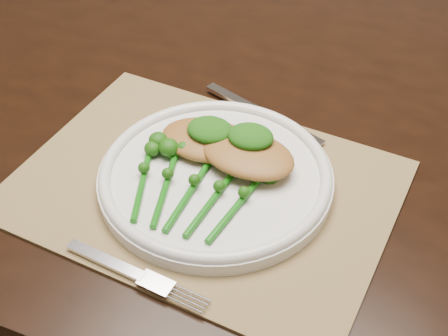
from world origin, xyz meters
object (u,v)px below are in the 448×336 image
(dinner_plate, at_px, (216,176))
(placemat, at_px, (204,188))
(dining_table, at_px, (227,256))
(chicken_fillet_left, at_px, (207,140))
(broccolini_bundle, at_px, (188,195))

(dinner_plate, bearing_deg, placemat, -140.65)
(dining_table, relative_size, chicken_fillet_left, 14.02)
(dining_table, height_order, dinner_plate, dinner_plate)
(dining_table, relative_size, placemat, 3.71)
(placemat, bearing_deg, dinner_plate, 47.43)
(placemat, relative_size, broccolini_bundle, 2.82)
(dinner_plate, relative_size, chicken_fillet_left, 2.40)
(placemat, distance_m, chicken_fillet_left, 0.06)
(chicken_fillet_left, distance_m, broccolini_bundle, 0.09)
(chicken_fillet_left, relative_size, broccolini_bundle, 0.75)
(dining_table, distance_m, broccolini_bundle, 0.47)
(dinner_plate, distance_m, broccolini_bundle, 0.05)
(broccolini_bundle, bearing_deg, placemat, 84.53)
(chicken_fillet_left, bearing_deg, dinner_plate, -57.31)
(dinner_plate, distance_m, chicken_fillet_left, 0.05)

